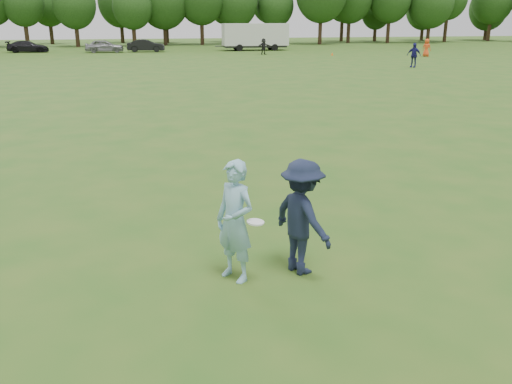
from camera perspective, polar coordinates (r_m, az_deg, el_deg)
The scene contains 13 objects.
ground at distance 9.31m, azimuth -3.38°, elevation -7.62°, with size 200.00×200.00×0.00m, color #275417.
thrower at distance 8.46m, azimuth -2.22°, elevation -3.11°, with size 0.71×0.47×1.96m, color #7FB2C4.
defender at distance 8.74m, azimuth 4.87°, elevation -2.65°, with size 1.23×0.71×1.90m, color #181F35.
player_far_b at distance 47.78m, azimuth 16.27°, elevation 13.66°, with size 1.15×0.48×1.96m, color navy.
player_far_c at distance 61.21m, azimuth 17.51°, elevation 14.28°, with size 0.88×0.58×1.81m, color #F04C1C.
player_far_d at distance 61.75m, azimuth 0.81°, elevation 15.07°, with size 1.62×0.51×1.74m, color black.
car_d at distance 70.67m, azimuth -22.90°, elevation 13.92°, with size 1.87×4.61×1.34m, color black.
car_e at distance 67.58m, azimuth -15.67°, elevation 14.58°, with size 1.76×4.37×1.49m, color slate.
car_f at distance 67.70m, azimuth -11.50°, elevation 14.86°, with size 1.52×4.36×1.44m, color black.
field_cone at distance 61.01m, azimuth 8.03°, elevation 14.19°, with size 0.28×0.28×0.30m, color #E9550C.
disc_in_play at distance 8.23m, azimuth -0.05°, elevation -3.19°, with size 0.31×0.30×0.05m.
cargo_trailer at distance 69.49m, azimuth -0.09°, elevation 16.15°, with size 9.00×2.75×3.20m.
treeline at distance 85.34m, azimuth -9.79°, elevation 19.26°, with size 130.35×18.39×11.74m.
Camera 1 is at (-1.20, -8.31, 4.02)m, focal length 38.00 mm.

